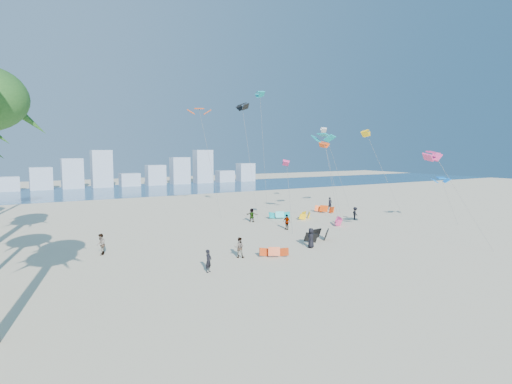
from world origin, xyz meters
TOP-DOWN VIEW (x-y plane):
  - ground at (0.00, 0.00)m, footprint 220.00×220.00m
  - ocean at (0.00, 72.00)m, footprint 220.00×220.00m
  - kitesurfer_near at (-5.92, 7.44)m, footprint 0.70×0.66m
  - kitesurfer_mid at (-2.09, 9.98)m, footprint 1.01×0.97m
  - kitesurfers_far at (6.96, 19.00)m, footprint 34.32×18.46m
  - grounded_kites at (11.45, 18.50)m, footprint 21.29×19.56m
  - flying_kites at (14.92, 23.60)m, footprint 24.67×38.20m
  - distant_skyline at (-1.19, 82.00)m, footprint 85.00×3.00m

SIDE VIEW (x-z plane):
  - ground at x=0.00m, z-range 0.00..0.00m
  - ocean at x=0.00m, z-range 0.01..0.01m
  - grounded_kites at x=11.45m, z-range -0.06..0.96m
  - kitesurfer_near at x=-5.92m, z-range 0.00..1.62m
  - kitesurfer_mid at x=-2.09m, z-range 0.00..1.64m
  - kitesurfers_far at x=6.96m, z-range -0.05..1.73m
  - distant_skyline at x=-1.19m, z-range -1.11..7.29m
  - flying_kites at x=14.92m, z-range 2.54..20.30m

